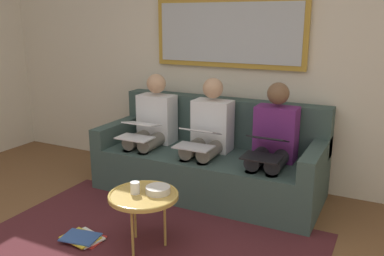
% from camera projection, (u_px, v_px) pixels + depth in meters
% --- Properties ---
extents(wall_rear, '(6.00, 0.12, 2.60)m').
position_uv_depth(wall_rear, '(231.00, 57.00, 4.27)').
color(wall_rear, beige).
rests_on(wall_rear, ground_plane).
extents(area_rug, '(2.60, 1.80, 0.01)m').
position_uv_depth(area_rug, '(141.00, 249.00, 3.10)').
color(area_rug, '#4C1E23').
rests_on(area_rug, ground_plane).
extents(couch, '(2.20, 0.90, 0.90)m').
position_uv_depth(couch, '(211.00, 161.00, 4.11)').
color(couch, '#384C47').
rests_on(couch, ground_plane).
extents(framed_mirror, '(1.61, 0.05, 0.69)m').
position_uv_depth(framed_mirror, '(228.00, 33.00, 4.13)').
color(framed_mirror, '#B7892D').
extents(coffee_table, '(0.52, 0.52, 0.44)m').
position_uv_depth(coffee_table, '(143.00, 196.00, 3.04)').
color(coffee_table, tan).
rests_on(coffee_table, ground_plane).
extents(cup, '(0.07, 0.07, 0.09)m').
position_uv_depth(cup, '(135.00, 188.00, 3.04)').
color(cup, silver).
rests_on(cup, coffee_table).
extents(bowl, '(0.18, 0.18, 0.05)m').
position_uv_depth(bowl, '(158.00, 190.00, 3.05)').
color(bowl, beige).
rests_on(bowl, coffee_table).
extents(person_left, '(0.38, 0.58, 1.14)m').
position_uv_depth(person_left, '(273.00, 142.00, 3.70)').
color(person_left, '#66236B').
rests_on(person_left, couch).
extents(laptop_black, '(0.32, 0.39, 0.17)m').
position_uv_depth(laptop_black, '(265.00, 147.00, 3.49)').
color(laptop_black, black).
extents(person_middle, '(0.38, 0.58, 1.14)m').
position_uv_depth(person_middle, '(208.00, 134.00, 3.98)').
color(person_middle, silver).
rests_on(person_middle, couch).
extents(laptop_silver, '(0.34, 0.36, 0.16)m').
position_uv_depth(laptop_silver, '(197.00, 138.00, 3.77)').
color(laptop_silver, silver).
extents(person_right, '(0.38, 0.58, 1.14)m').
position_uv_depth(person_right, '(152.00, 126.00, 4.25)').
color(person_right, silver).
rests_on(person_right, couch).
extents(laptop_white, '(0.35, 0.34, 0.14)m').
position_uv_depth(laptop_white, '(139.00, 130.00, 4.04)').
color(laptop_white, white).
extents(magazine_stack, '(0.33, 0.29, 0.04)m').
position_uv_depth(magazine_stack, '(83.00, 238.00, 3.22)').
color(magazine_stack, red).
rests_on(magazine_stack, ground_plane).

